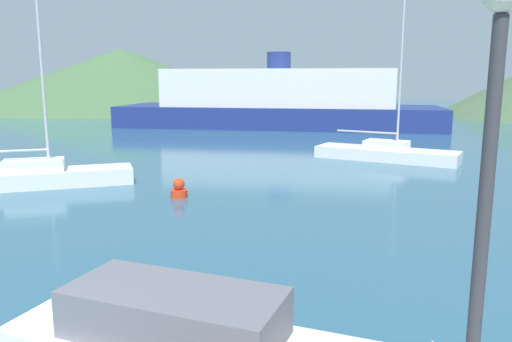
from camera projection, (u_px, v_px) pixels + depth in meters
name	position (u px, v px, depth m)	size (l,w,h in m)	color
streetlamp	(487.00, 182.00, 4.15)	(0.33, 0.33, 4.68)	#38383D
sailboat_inner	(386.00, 152.00, 28.62)	(8.26, 4.36, 9.15)	white
sailboat_middle	(35.00, 176.00, 21.53)	(7.94, 5.83, 7.77)	white
ferry_distant	(278.00, 101.00, 48.37)	(30.96, 10.56, 7.10)	navy
buoy_marker	(179.00, 189.00, 19.64)	(0.66, 0.66, 0.76)	red
hill_west	(121.00, 78.00, 82.33)	(51.66, 51.66, 9.47)	#476B42
hill_central	(326.00, 90.00, 68.76)	(25.02, 25.02, 6.08)	#3D6038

